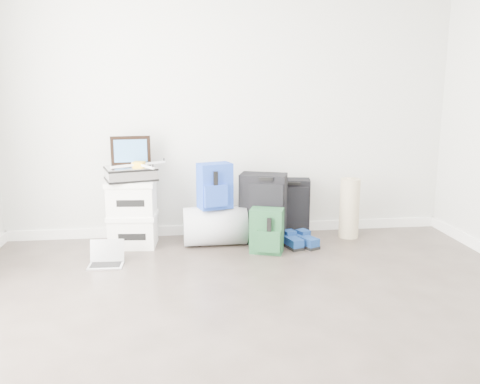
{
  "coord_description": "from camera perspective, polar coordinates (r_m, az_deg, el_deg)",
  "views": [
    {
      "loc": [
        -0.52,
        -2.59,
        1.54
      ],
      "look_at": [
        0.03,
        1.9,
        0.57
      ],
      "focal_mm": 38.0,
      "sensor_mm": 36.0,
      "label": 1
    }
  ],
  "objects": [
    {
      "name": "ground",
      "position": [
        3.06,
        3.96,
        -18.11
      ],
      "size": [
        5.0,
        5.0,
        0.0
      ],
      "primitive_type": "plane",
      "color": "#322A24",
      "rests_on": "ground"
    },
    {
      "name": "room_envelope",
      "position": [
        2.67,
        4.44,
        16.04
      ],
      "size": [
        4.52,
        5.02,
        2.71
      ],
      "color": "beige",
      "rests_on": "ground"
    },
    {
      "name": "boxes_stack",
      "position": [
        4.95,
        -11.97,
        -2.35
      ],
      "size": [
        0.48,
        0.4,
        0.64
      ],
      "rotation": [
        0.0,
        0.0,
        -0.09
      ],
      "color": "silver",
      "rests_on": "ground"
    },
    {
      "name": "briefcase",
      "position": [
        4.87,
        -12.17,
        2.03
      ],
      "size": [
        0.52,
        0.43,
        0.13
      ],
      "primitive_type": "cube",
      "rotation": [
        0.0,
        0.0,
        0.27
      ],
      "color": "#B2B2B7",
      "rests_on": "boxes_stack"
    },
    {
      "name": "painting",
      "position": [
        4.94,
        -12.17,
        4.56
      ],
      "size": [
        0.37,
        0.06,
        0.28
      ],
      "rotation": [
        0.0,
        0.0,
        0.09
      ],
      "color": "black",
      "rests_on": "briefcase"
    },
    {
      "name": "drone",
      "position": [
        4.83,
        -11.29,
        3.06
      ],
      "size": [
        0.49,
        0.49,
        0.05
      ],
      "rotation": [
        0.0,
        0.0,
        -0.24
      ],
      "color": "gold",
      "rests_on": "briefcase"
    },
    {
      "name": "duffel_bag",
      "position": [
        4.92,
        -2.82,
        -3.83
      ],
      "size": [
        0.61,
        0.38,
        0.37
      ],
      "primitive_type": "cylinder",
      "rotation": [
        0.0,
        1.57,
        0.01
      ],
      "color": "gray",
      "rests_on": "ground"
    },
    {
      "name": "blue_backpack",
      "position": [
        4.79,
        -2.84,
        0.6
      ],
      "size": [
        0.35,
        0.3,
        0.43
      ],
      "rotation": [
        0.0,
        0.0,
        0.3
      ],
      "color": "#194DA3",
      "rests_on": "duffel_bag"
    },
    {
      "name": "large_suitcase",
      "position": [
        4.95,
        2.64,
        -1.86
      ],
      "size": [
        0.5,
        0.4,
        0.68
      ],
      "rotation": [
        0.0,
        0.0,
        -0.33
      ],
      "color": "black",
      "rests_on": "ground"
    },
    {
      "name": "green_backpack",
      "position": [
        4.68,
        3.04,
        -4.49
      ],
      "size": [
        0.34,
        0.3,
        0.42
      ],
      "rotation": [
        0.0,
        0.0,
        -0.34
      ],
      "color": "#163C23",
      "rests_on": "ground"
    },
    {
      "name": "carry_on",
      "position": [
        5.24,
        5.79,
        -1.69
      ],
      "size": [
        0.4,
        0.3,
        0.58
      ],
      "rotation": [
        0.0,
        0.0,
        -0.19
      ],
      "color": "black",
      "rests_on": "ground"
    },
    {
      "name": "shoes",
      "position": [
        4.92,
        6.57,
        -5.55
      ],
      "size": [
        0.36,
        0.33,
        0.1
      ],
      "rotation": [
        0.0,
        0.0,
        0.36
      ],
      "color": "black",
      "rests_on": "ground"
    },
    {
      "name": "rolled_rug",
      "position": [
        5.24,
        12.18,
        -1.79
      ],
      "size": [
        0.2,
        0.2,
        0.6
      ],
      "primitive_type": "cylinder",
      "color": "tan",
      "rests_on": "ground"
    },
    {
      "name": "laptop",
      "position": [
        4.57,
        -14.78,
        -7.3
      ],
      "size": [
        0.3,
        0.22,
        0.21
      ],
      "rotation": [
        0.0,
        0.0,
        -0.04
      ],
      "color": "silver",
      "rests_on": "ground"
    }
  ]
}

